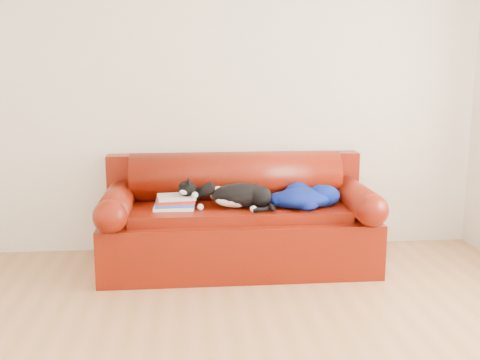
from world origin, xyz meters
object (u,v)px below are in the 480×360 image
object	(u,v)px
blanket	(304,197)
book_stack	(175,202)
sofa_base	(238,237)
cat	(240,196)

from	to	relation	value
blanket	book_stack	bearing A→B (deg)	179.19
sofa_base	book_stack	xyz separation A→B (m)	(-0.49, -0.07, 0.31)
sofa_base	cat	world-z (taller)	cat
cat	sofa_base	bearing A→B (deg)	117.20
blanket	sofa_base	bearing A→B (deg)	170.03
sofa_base	blanket	bearing A→B (deg)	-9.97
sofa_base	blanket	distance (m)	0.61
sofa_base	blanket	world-z (taller)	blanket
sofa_base	cat	bearing A→B (deg)	-86.94
sofa_base	book_stack	world-z (taller)	book_stack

